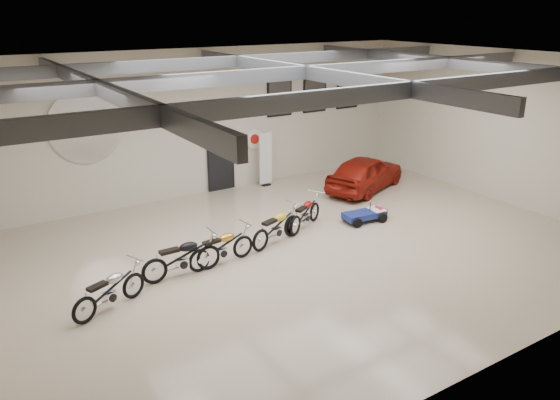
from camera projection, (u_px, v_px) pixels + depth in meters
floor at (304, 250)px, 14.82m from camera, size 16.00×12.00×0.01m
ceiling at (307, 62)px, 13.15m from camera, size 16.00×12.00×0.01m
back_wall at (205, 123)px, 18.76m from camera, size 16.00×0.02×5.00m
right_wall at (503, 127)px, 18.03m from camera, size 0.02×12.00×5.00m
ceiling_beams at (306, 72)px, 13.24m from camera, size 15.80×11.80×0.32m
door at (221, 161)px, 19.46m from camera, size 0.92×0.08×2.10m
logo_plaque at (86, 127)px, 16.60m from camera, size 2.30×0.06×1.16m
poster_left at (279, 98)px, 20.05m from camera, size 1.05×0.08×1.35m
poster_mid at (315, 94)px, 20.86m from camera, size 1.05×0.08×1.35m
poster_right at (347, 91)px, 21.66m from camera, size 1.05×0.08×1.35m
oil_sign at (254, 139)px, 19.95m from camera, size 0.72×0.10×0.72m
banner_stand at (266, 160)px, 19.94m from camera, size 0.54×0.24×1.95m
motorcycle_silver at (109, 290)px, 11.76m from camera, size 1.94×1.25×0.97m
motorcycle_black at (182, 257)px, 13.23m from camera, size 2.01×0.63×1.04m
motorcycle_gold at (221, 247)px, 13.87m from camera, size 1.94×0.80×0.98m
motorcycle_yellow at (276, 226)px, 15.12m from camera, size 2.04×1.20×1.01m
motorcycle_red at (305, 213)px, 16.20m from camera, size 1.88×1.38×0.95m
go_kart at (368, 212)px, 16.79m from camera, size 1.72×0.91×0.60m
vintage_car at (365, 173)px, 19.58m from camera, size 2.78×4.03×1.27m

